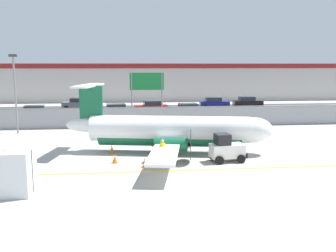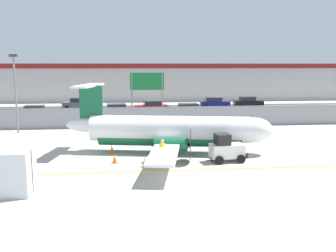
# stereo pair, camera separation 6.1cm
# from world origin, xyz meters

# --- Properties ---
(ground_plane) EXTENTS (140.00, 140.00, 0.01)m
(ground_plane) POSITION_xyz_m (0.00, 2.00, 0.00)
(ground_plane) COLOR #ADA89E
(perimeter_fence) EXTENTS (98.00, 0.10, 2.10)m
(perimeter_fence) POSITION_xyz_m (0.00, 18.00, 1.12)
(perimeter_fence) COLOR gray
(perimeter_fence) RESTS_ON ground
(parking_lot_strip) EXTENTS (98.00, 17.00, 0.12)m
(parking_lot_strip) POSITION_xyz_m (0.00, 29.50, 0.06)
(parking_lot_strip) COLOR #38383A
(parking_lot_strip) RESTS_ON ground
(background_building) EXTENTS (91.00, 8.10, 6.50)m
(background_building) POSITION_xyz_m (0.00, 47.99, 3.26)
(background_building) COLOR #BCB7B2
(background_building) RESTS_ON ground
(commuter_airplane) EXTENTS (14.99, 16.02, 4.92)m
(commuter_airplane) POSITION_xyz_m (0.36, 6.70, 1.60)
(commuter_airplane) COLOR white
(commuter_airplane) RESTS_ON ground
(baggage_tug) EXTENTS (2.44, 1.61, 1.88)m
(baggage_tug) POSITION_xyz_m (3.54, 3.79, 0.86)
(baggage_tug) COLOR silver
(baggage_tug) RESTS_ON ground
(ground_crew_worker) EXTENTS (0.39, 0.55, 1.70)m
(ground_crew_worker) POSITION_xyz_m (-0.74, 3.24, 0.95)
(ground_crew_worker) COLOR #191E4C
(ground_crew_worker) RESTS_ON ground
(cargo_container) EXTENTS (2.44, 2.01, 2.20)m
(cargo_container) POSITION_xyz_m (-8.86, -1.09, 1.10)
(cargo_container) COLOR silver
(cargo_container) RESTS_ON ground
(traffic_cone_near_left) EXTENTS (0.36, 0.36, 0.64)m
(traffic_cone_near_left) POSITION_xyz_m (-1.88, 2.98, 0.31)
(traffic_cone_near_left) COLOR orange
(traffic_cone_near_left) RESTS_ON ground
(traffic_cone_near_right) EXTENTS (0.36, 0.36, 0.64)m
(traffic_cone_near_right) POSITION_xyz_m (-4.08, 6.93, 0.31)
(traffic_cone_near_right) COLOR orange
(traffic_cone_near_right) RESTS_ON ground
(traffic_cone_far_left) EXTENTS (0.36, 0.36, 0.64)m
(traffic_cone_far_left) POSITION_xyz_m (1.01, 9.22, 0.31)
(traffic_cone_far_left) COLOR orange
(traffic_cone_far_left) RESTS_ON ground
(traffic_cone_far_right) EXTENTS (0.36, 0.36, 0.64)m
(traffic_cone_far_right) POSITION_xyz_m (-3.78, 4.21, 0.31)
(traffic_cone_far_right) COLOR orange
(traffic_cone_far_right) RESTS_ON ground
(parked_car_0) EXTENTS (4.37, 2.38, 1.58)m
(parked_car_0) POSITION_xyz_m (-13.70, 24.40, 0.89)
(parked_car_0) COLOR red
(parked_car_0) RESTS_ON parking_lot_strip
(parked_car_1) EXTENTS (4.36, 2.35, 1.58)m
(parked_car_1) POSITION_xyz_m (-9.86, 33.76, 0.89)
(parked_car_1) COLOR slate
(parked_car_1) RESTS_ON parking_lot_strip
(parked_car_2) EXTENTS (4.38, 2.41, 1.58)m
(parked_car_2) POSITION_xyz_m (-4.41, 25.03, 0.89)
(parked_car_2) COLOR navy
(parked_car_2) RESTS_ON parking_lot_strip
(parked_car_3) EXTENTS (4.36, 2.35, 1.58)m
(parked_car_3) POSITION_xyz_m (0.16, 28.65, 0.89)
(parked_car_3) COLOR red
(parked_car_3) RESTS_ON parking_lot_strip
(parked_car_4) EXTENTS (4.35, 2.33, 1.58)m
(parked_car_4) POSITION_xyz_m (4.46, 24.70, 0.89)
(parked_car_4) COLOR #B28C19
(parked_car_4) RESTS_ON parking_lot_strip
(parked_car_5) EXTENTS (4.31, 2.24, 1.58)m
(parked_car_5) POSITION_xyz_m (9.49, 32.93, 0.89)
(parked_car_5) COLOR navy
(parked_car_5) RESTS_ON parking_lot_strip
(parked_car_6) EXTENTS (4.29, 2.20, 1.58)m
(parked_car_6) POSITION_xyz_m (14.58, 33.37, 0.89)
(parked_car_6) COLOR black
(parked_car_6) RESTS_ON parking_lot_strip
(apron_light_pole) EXTENTS (0.70, 0.30, 7.27)m
(apron_light_pole) POSITION_xyz_m (-13.13, 15.90, 4.30)
(apron_light_pole) COLOR slate
(apron_light_pole) RESTS_ON ground
(highway_sign) EXTENTS (3.60, 0.14, 5.50)m
(highway_sign) POSITION_xyz_m (-0.86, 19.87, 4.14)
(highway_sign) COLOR slate
(highway_sign) RESTS_ON ground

